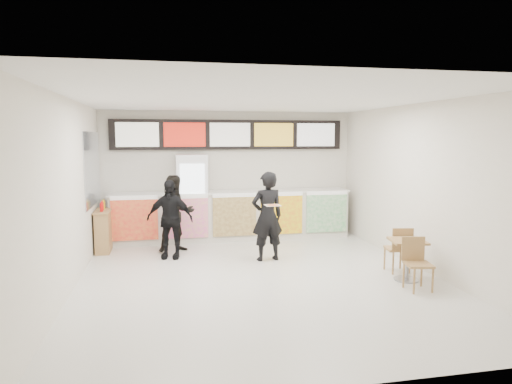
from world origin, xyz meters
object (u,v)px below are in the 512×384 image
object	(u,v)px
customer_left	(176,214)
condiment_ledge	(104,230)
drinks_fridge	(192,198)
customer_mid	(170,219)
customer_main	(267,216)
service_counter	(232,215)
cafe_table	(407,252)

from	to	relation	value
customer_left	condiment_ledge	distance (m)	1.57
condiment_ledge	drinks_fridge	bearing A→B (deg)	18.73
condiment_ledge	customer_mid	bearing A→B (deg)	-30.59
drinks_fridge	customer_main	world-z (taller)	drinks_fridge
drinks_fridge	customer_main	distance (m)	2.40
service_counter	condiment_ledge	xyz separation A→B (m)	(-2.82, -0.62, -0.12)
drinks_fridge	customer_mid	bearing A→B (deg)	-110.03
cafe_table	condiment_ledge	distance (m)	6.05
service_counter	condiment_ledge	world-z (taller)	service_counter
drinks_fridge	customer_left	world-z (taller)	drinks_fridge
drinks_fridge	cafe_table	xyz separation A→B (m)	(3.34, -3.70, -0.52)
drinks_fridge	condiment_ledge	bearing A→B (deg)	-161.27
drinks_fridge	customer_mid	size ratio (longest dim) A/B	1.28
customer_mid	cafe_table	xyz separation A→B (m)	(3.86, -2.25, -0.30)
drinks_fridge	cafe_table	distance (m)	5.01
customer_mid	customer_left	bearing A→B (deg)	89.68
customer_mid	condiment_ledge	size ratio (longest dim) A/B	1.50
customer_main	cafe_table	size ratio (longest dim) A/B	1.20
cafe_table	condiment_ledge	world-z (taller)	condiment_ledge
customer_main	cafe_table	world-z (taller)	customer_main
service_counter	cafe_table	world-z (taller)	service_counter
drinks_fridge	cafe_table	size ratio (longest dim) A/B	1.38
customer_mid	service_counter	bearing A→B (deg)	59.25
service_counter	customer_main	size ratio (longest dim) A/B	3.20
drinks_fridge	customer_main	xyz separation A→B (m)	(1.33, -1.99, -0.13)
customer_left	cafe_table	distance (m)	4.65
drinks_fridge	condiment_ledge	xyz separation A→B (m)	(-1.89, -0.64, -0.55)
service_counter	customer_main	world-z (taller)	customer_main
customer_main	customer_mid	distance (m)	1.93
customer_main	condiment_ledge	distance (m)	3.51
drinks_fridge	cafe_table	world-z (taller)	drinks_fridge
customer_main	cafe_table	bearing A→B (deg)	131.78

